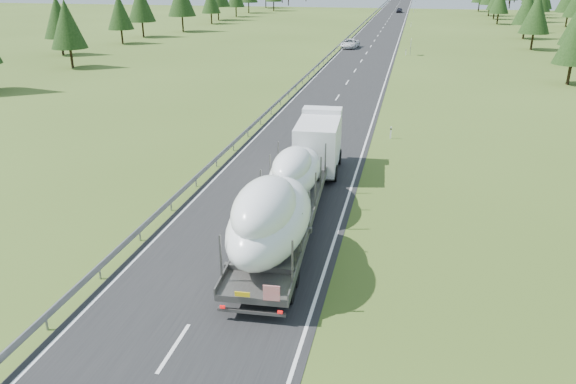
% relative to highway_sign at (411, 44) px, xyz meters
% --- Properties ---
extents(ground, '(400.00, 400.00, 0.00)m').
position_rel_highway_sign_xyz_m(ground, '(-7.20, -80.00, -1.81)').
color(ground, '#3C541C').
rests_on(ground, ground).
extents(road_surface, '(10.00, 400.00, 0.02)m').
position_rel_highway_sign_xyz_m(road_surface, '(-7.20, 20.00, -1.80)').
color(road_surface, black).
rests_on(road_surface, ground).
extents(guardrail, '(0.10, 400.00, 0.76)m').
position_rel_highway_sign_xyz_m(guardrail, '(-12.50, 19.94, -1.21)').
color(guardrail, slate).
rests_on(guardrail, ground).
extents(marker_posts, '(0.13, 350.08, 1.00)m').
position_rel_highway_sign_xyz_m(marker_posts, '(-0.70, 75.00, -1.27)').
color(marker_posts, silver).
rests_on(marker_posts, ground).
extents(highway_sign, '(0.08, 0.90, 2.60)m').
position_rel_highway_sign_xyz_m(highway_sign, '(0.00, 0.00, 0.00)').
color(highway_sign, slate).
rests_on(highway_sign, ground).
extents(tree_line_right, '(26.84, 344.49, 12.59)m').
position_rel_highway_sign_xyz_m(tree_line_right, '(32.20, 41.01, 4.79)').
color(tree_line_right, black).
rests_on(tree_line_right, ground).
extents(boat_truck, '(3.90, 21.57, 4.86)m').
position_rel_highway_sign_xyz_m(boat_truck, '(-5.24, -68.70, 0.68)').
color(boat_truck, white).
rests_on(boat_truck, ground).
extents(distant_van, '(3.14, 5.91, 1.58)m').
position_rel_highway_sign_xyz_m(distant_van, '(-10.69, 6.86, -1.02)').
color(distant_van, silver).
rests_on(distant_van, ground).
extents(distant_car_dark, '(1.99, 4.59, 1.54)m').
position_rel_highway_sign_xyz_m(distant_car_dark, '(-5.19, 97.83, -1.04)').
color(distant_car_dark, black).
rests_on(distant_car_dark, ground).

